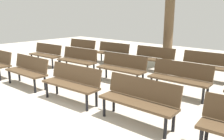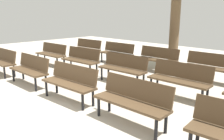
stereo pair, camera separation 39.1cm
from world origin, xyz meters
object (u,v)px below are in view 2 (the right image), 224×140
(bench_r1_c1, at_px, (81,58))
(bench_r2_c3, at_px, (210,65))
(bench_r1_c0, at_px, (52,53))
(bench_r2_c2, at_px, (157,58))
(bench_r0_c1, at_px, (30,68))
(bench_r0_c3, at_px, (132,99))
(bench_r0_c0, at_px, (2,60))
(bench_r2_c0, at_px, (87,47))
(bench_r1_c3, at_px, (180,78))
(bench_r2_c1, at_px, (117,52))
(bench_r0_c2, at_px, (70,81))
(bench_r1_c2, at_px, (123,67))

(bench_r1_c1, bearing_deg, bench_r2_c3, 25.72)
(bench_r1_c0, bearing_deg, bench_r2_c2, 27.05)
(bench_r0_c1, xyz_separation_m, bench_r2_c3, (3.62, 4.22, 0.00))
(bench_r2_c2, bearing_deg, bench_r1_c0, -151.40)
(bench_r0_c3, bearing_deg, bench_r0_c0, -178.49)
(bench_r2_c0, height_order, bench_r2_c3, same)
(bench_r0_c0, relative_size, bench_r0_c3, 1.00)
(bench_r1_c3, height_order, bench_r2_c2, same)
(bench_r0_c3, distance_m, bench_r1_c0, 6.05)
(bench_r1_c0, bearing_deg, bench_r0_c3, -19.31)
(bench_r2_c0, height_order, bench_r2_c1, same)
(bench_r0_c3, xyz_separation_m, bench_r1_c0, (-5.82, 1.65, 0.00))
(bench_r0_c2, height_order, bench_r1_c0, same)
(bench_r0_c3, bearing_deg, bench_r1_c2, 134.02)
(bench_r1_c0, distance_m, bench_r2_c2, 4.34)
(bench_r2_c0, bearing_deg, bench_r1_c3, -19.73)
(bench_r1_c0, xyz_separation_m, bench_r2_c0, (-0.14, 1.99, 0.00))
(bench_r2_c2, bearing_deg, bench_r2_c3, 1.32)
(bench_r1_c2, relative_size, bench_r2_c3, 1.01)
(bench_r1_c0, height_order, bench_r1_c3, same)
(bench_r0_c2, bearing_deg, bench_r1_c3, 46.25)
(bench_r2_c2, bearing_deg, bench_r2_c0, -178.81)
(bench_r1_c0, bearing_deg, bench_r2_c3, 18.78)
(bench_r1_c3, bearing_deg, bench_r1_c1, -179.00)
(bench_r0_c1, bearing_deg, bench_r0_c2, 1.10)
(bench_r1_c1, bearing_deg, bench_r1_c0, 178.65)
(bench_r1_c0, height_order, bench_r1_c2, same)
(bench_r0_c0, distance_m, bench_r2_c0, 4.04)
(bench_r2_c3, bearing_deg, bench_r0_c0, -143.83)
(bench_r0_c3, height_order, bench_r1_c1, same)
(bench_r1_c2, bearing_deg, bench_r0_c0, -152.70)
(bench_r0_c0, xyz_separation_m, bench_r2_c1, (1.62, 4.15, 0.00))
(bench_r0_c1, xyz_separation_m, bench_r1_c2, (1.83, 2.12, 0.00))
(bench_r1_c2, distance_m, bench_r2_c0, 4.37)
(bench_r0_c0, xyz_separation_m, bench_r0_c1, (1.90, 0.14, 0.00))
(bench_r1_c2, bearing_deg, bench_r2_c0, 152.17)
(bench_r0_c1, relative_size, bench_r2_c2, 1.00)
(bench_r0_c0, distance_m, bench_r2_c3, 7.03)
(bench_r0_c0, height_order, bench_r2_c2, same)
(bench_r2_c3, bearing_deg, bench_r0_c3, -89.59)
(bench_r2_c0, bearing_deg, bench_r1_c0, -89.86)
(bench_r0_c3, bearing_deg, bench_r2_c1, 134.88)
(bench_r0_c2, relative_size, bench_r1_c2, 1.00)
(bench_r2_c0, bearing_deg, bench_r0_c0, -90.17)
(bench_r0_c0, height_order, bench_r0_c1, same)
(bench_r1_c2, bearing_deg, bench_r0_c1, -134.65)
(bench_r0_c0, bearing_deg, bench_r0_c1, 1.81)
(bench_r0_c2, relative_size, bench_r0_c3, 1.01)
(bench_r0_c0, height_order, bench_r0_c3, same)
(bench_r0_c0, bearing_deg, bench_r2_c1, 66.34)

